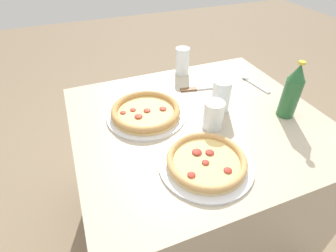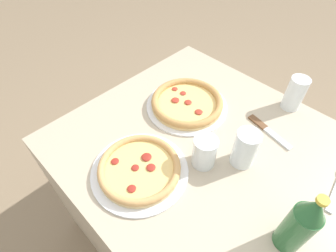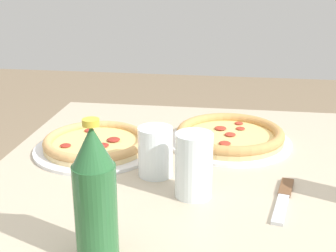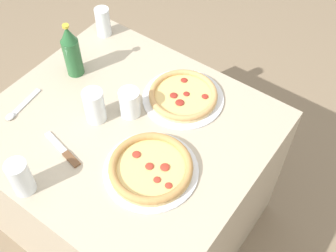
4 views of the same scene
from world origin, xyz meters
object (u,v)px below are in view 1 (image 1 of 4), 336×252
knife (198,89)px  glass_iced_tea (221,97)px  glass_red_wine (213,116)px  spoon (252,82)px  beer_bottle (292,91)px  glass_water (182,62)px  pizza_veggie (146,112)px  pizza_margherita (206,161)px

knife → glass_iced_tea: bearing=92.5°
glass_red_wine → spoon: 0.42m
beer_bottle → knife: beer_bottle is taller
glass_water → glass_red_wine: size_ratio=1.21×
beer_bottle → spoon: bearing=-96.9°
glass_water → knife: bearing=92.4°
glass_water → beer_bottle: size_ratio=0.57×
pizza_veggie → beer_bottle: bearing=159.6°
glass_red_wine → beer_bottle: (-0.32, 0.04, 0.06)m
knife → glass_red_wine: bearing=74.1°
glass_water → glass_red_wine: (0.07, 0.45, -0.01)m
pizza_veggie → glass_water: bearing=-134.7°
pizza_veggie → knife: pizza_veggie is taller
pizza_margherita → spoon: (-0.47, -0.41, -0.01)m
pizza_margherita → glass_red_wine: glass_red_wine is taller
glass_water → beer_bottle: (-0.25, 0.49, 0.05)m
spoon → glass_red_wine: bearing=33.8°
beer_bottle → pizza_veggie: bearing=-20.4°
beer_bottle → spoon: size_ratio=1.29×
glass_red_wine → spoon: bearing=-146.2°
pizza_veggie → glass_water: 0.41m
pizza_margherita → glass_water: 0.65m
glass_water → beer_bottle: bearing=116.7°
pizza_margherita → beer_bottle: beer_bottle is taller
beer_bottle → spoon: (-0.03, -0.27, -0.11)m
pizza_margherita → spoon: 0.62m
glass_red_wine → spoon: size_ratio=0.61×
glass_iced_tea → spoon: 0.31m
glass_water → glass_iced_tea: bearing=92.4°
knife → spoon: size_ratio=1.05×
glass_iced_tea → glass_water: size_ratio=0.99×
glass_water → spoon: 0.36m
pizza_margherita → pizza_veggie: bearing=-73.3°
spoon → glass_iced_tea: bearing=28.1°
knife → glass_water: bearing=-87.6°
pizza_margherita → glass_red_wine: size_ratio=2.80×
pizza_veggie → spoon: size_ratio=1.76×
spoon → knife: bearing=-8.2°
glass_red_wine → pizza_margherita: bearing=55.7°
pizza_margherita → beer_bottle: (-0.44, -0.13, 0.09)m
glass_iced_tea → knife: (0.01, -0.18, -0.06)m
glass_water → knife: 0.19m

